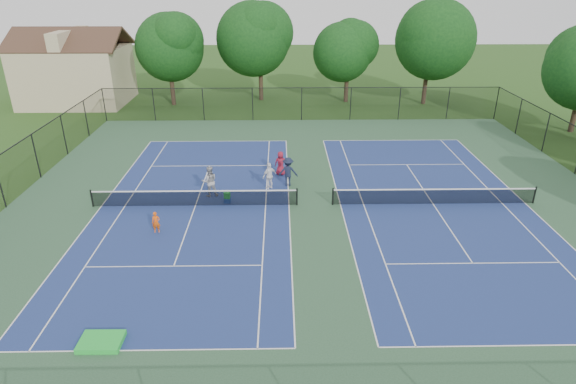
{
  "coord_description": "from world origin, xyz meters",
  "views": [
    {
      "loc": [
        -2.02,
        -25.39,
        12.4
      ],
      "look_at": [
        -1.59,
        -1.0,
        1.3
      ],
      "focal_mm": 30.0,
      "sensor_mm": 36.0,
      "label": 1
    }
  ],
  "objects_px": {
    "tree_back_a": "(168,44)",
    "ball_hopper": "(227,195)",
    "tree_back_b": "(260,36)",
    "tree_back_d": "(431,35)",
    "tree_back_c": "(348,48)",
    "bystander_c": "(281,163)",
    "bystander_a": "(270,176)",
    "instructor": "(210,181)",
    "bystander_b": "(288,172)",
    "clapboard_house": "(75,73)",
    "child_player": "(156,222)",
    "ball_crate": "(227,200)"
  },
  "relations": [
    {
      "from": "instructor",
      "to": "child_player",
      "type": "bearing_deg",
      "value": 48.69
    },
    {
      "from": "clapboard_house",
      "to": "bystander_a",
      "type": "relative_size",
      "value": 6.27
    },
    {
      "from": "tree_back_d",
      "to": "instructor",
      "type": "height_order",
      "value": "tree_back_d"
    },
    {
      "from": "tree_back_b",
      "to": "tree_back_c",
      "type": "distance_m",
      "value": 9.12
    },
    {
      "from": "bystander_a",
      "to": "ball_hopper",
      "type": "height_order",
      "value": "bystander_a"
    },
    {
      "from": "child_player",
      "to": "clapboard_house",
      "type": "bearing_deg",
      "value": 107.92
    },
    {
      "from": "bystander_c",
      "to": "ball_crate",
      "type": "bearing_deg",
      "value": 55.82
    },
    {
      "from": "ball_crate",
      "to": "ball_hopper",
      "type": "height_order",
      "value": "ball_hopper"
    },
    {
      "from": "bystander_c",
      "to": "clapboard_house",
      "type": "bearing_deg",
      "value": -41.71
    },
    {
      "from": "tree_back_c",
      "to": "tree_back_d",
      "type": "relative_size",
      "value": 0.81
    },
    {
      "from": "tree_back_c",
      "to": "tree_back_d",
      "type": "height_order",
      "value": "tree_back_d"
    },
    {
      "from": "tree_back_c",
      "to": "bystander_b",
      "type": "height_order",
      "value": "tree_back_c"
    },
    {
      "from": "tree_back_c",
      "to": "bystander_a",
      "type": "relative_size",
      "value": 4.88
    },
    {
      "from": "bystander_a",
      "to": "bystander_c",
      "type": "height_order",
      "value": "bystander_a"
    },
    {
      "from": "tree_back_c",
      "to": "bystander_c",
      "type": "height_order",
      "value": "tree_back_c"
    },
    {
      "from": "tree_back_a",
      "to": "bystander_c",
      "type": "height_order",
      "value": "tree_back_a"
    },
    {
      "from": "tree_back_b",
      "to": "instructor",
      "type": "bearing_deg",
      "value": -95.3
    },
    {
      "from": "tree_back_a",
      "to": "ball_hopper",
      "type": "height_order",
      "value": "tree_back_a"
    },
    {
      "from": "tree_back_c",
      "to": "clapboard_house",
      "type": "height_order",
      "value": "tree_back_c"
    },
    {
      "from": "clapboard_house",
      "to": "instructor",
      "type": "bearing_deg",
      "value": -54.72
    },
    {
      "from": "tree_back_b",
      "to": "instructor",
      "type": "height_order",
      "value": "tree_back_b"
    },
    {
      "from": "instructor",
      "to": "bystander_b",
      "type": "bearing_deg",
      "value": -177.16
    },
    {
      "from": "tree_back_b",
      "to": "tree_back_c",
      "type": "relative_size",
      "value": 1.19
    },
    {
      "from": "tree_back_c",
      "to": "instructor",
      "type": "bearing_deg",
      "value": -115.53
    },
    {
      "from": "tree_back_c",
      "to": "bystander_c",
      "type": "xyz_separation_m",
      "value": [
        -6.98,
        -20.3,
        -4.66
      ]
    },
    {
      "from": "tree_back_a",
      "to": "clapboard_house",
      "type": "distance_m",
      "value": 10.47
    },
    {
      "from": "tree_back_c",
      "to": "clapboard_house",
      "type": "xyz_separation_m",
      "value": [
        -28.0,
        -0.0,
        -2.39
      ]
    },
    {
      "from": "clapboard_house",
      "to": "ball_crate",
      "type": "relative_size",
      "value": 28.49
    },
    {
      "from": "bystander_a",
      "to": "instructor",
      "type": "bearing_deg",
      "value": -20.75
    },
    {
      "from": "child_player",
      "to": "bystander_a",
      "type": "bearing_deg",
      "value": 34.36
    },
    {
      "from": "tree_back_d",
      "to": "bystander_a",
      "type": "height_order",
      "value": "tree_back_d"
    },
    {
      "from": "tree_back_b",
      "to": "ball_hopper",
      "type": "distance_m",
      "value": 26.35
    },
    {
      "from": "tree_back_b",
      "to": "bystander_a",
      "type": "bearing_deg",
      "value": -86.81
    },
    {
      "from": "bystander_b",
      "to": "tree_back_b",
      "type": "bearing_deg",
      "value": -79.13
    },
    {
      "from": "tree_back_d",
      "to": "bystander_c",
      "type": "relative_size",
      "value": 6.33
    },
    {
      "from": "bystander_c",
      "to": "ball_hopper",
      "type": "relative_size",
      "value": 4.27
    },
    {
      "from": "tree_back_a",
      "to": "tree_back_d",
      "type": "xyz_separation_m",
      "value": [
        26.0,
        0.0,
        0.79
      ]
    },
    {
      "from": "tree_back_c",
      "to": "bystander_b",
      "type": "distance_m",
      "value": 23.48
    },
    {
      "from": "clapboard_house",
      "to": "ball_hopper",
      "type": "relative_size",
      "value": 28.17
    },
    {
      "from": "tree_back_b",
      "to": "tree_back_d",
      "type": "bearing_deg",
      "value": -6.71
    },
    {
      "from": "bystander_c",
      "to": "ball_crate",
      "type": "relative_size",
      "value": 4.32
    },
    {
      "from": "tree_back_b",
      "to": "child_player",
      "type": "xyz_separation_m",
      "value": [
        -4.51,
        -29.12,
        -6.01
      ]
    },
    {
      "from": "ball_hopper",
      "to": "bystander_a",
      "type": "bearing_deg",
      "value": 39.49
    },
    {
      "from": "bystander_c",
      "to": "tree_back_b",
      "type": "bearing_deg",
      "value": -82.3
    },
    {
      "from": "instructor",
      "to": "ball_hopper",
      "type": "xyz_separation_m",
      "value": [
        1.12,
        -0.97,
        -0.48
      ]
    },
    {
      "from": "tree_back_d",
      "to": "ball_crate",
      "type": "distance_m",
      "value": 30.52
    },
    {
      "from": "tree_back_c",
      "to": "ball_crate",
      "type": "height_order",
      "value": "tree_back_c"
    },
    {
      "from": "ball_crate",
      "to": "ball_hopper",
      "type": "relative_size",
      "value": 0.99
    },
    {
      "from": "tree_back_d",
      "to": "bystander_b",
      "type": "height_order",
      "value": "tree_back_d"
    },
    {
      "from": "tree_back_a",
      "to": "tree_back_d",
      "type": "height_order",
      "value": "tree_back_d"
    }
  ]
}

